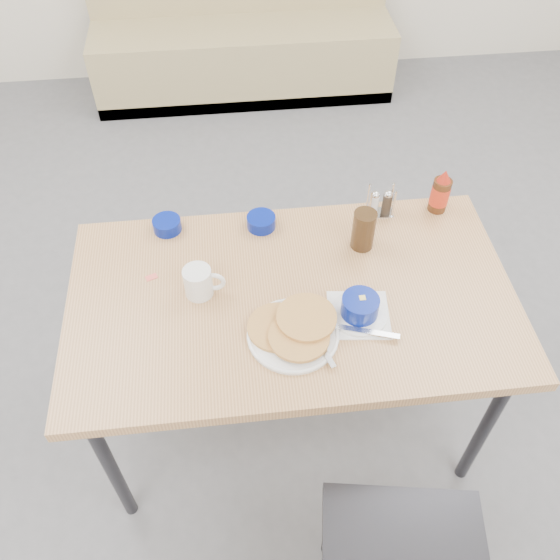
{
  "coord_description": "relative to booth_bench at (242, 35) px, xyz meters",
  "views": [
    {
      "loc": [
        -0.17,
        -0.92,
        2.18
      ],
      "look_at": [
        -0.04,
        0.26,
        0.82
      ],
      "focal_mm": 38.0,
      "sensor_mm": 36.0,
      "label": 1
    }
  ],
  "objects": [
    {
      "name": "pancake_plate",
      "position": [
        -0.01,
        -2.69,
        0.43
      ],
      "size": [
        0.27,
        0.27,
        0.05
      ],
      "rotation": [
        0.0,
        0.0,
        -0.01
      ],
      "color": "white",
      "rests_on": "dining_table"
    },
    {
      "name": "coffee_mug",
      "position": [
        -0.28,
        -2.49,
        0.46
      ],
      "size": [
        0.13,
        0.09,
        0.1
      ],
      "rotation": [
        0.0,
        0.0,
        -0.11
      ],
      "color": "white",
      "rests_on": "dining_table"
    },
    {
      "name": "booth_bench",
      "position": [
        0.0,
        0.0,
        0.0
      ],
      "size": [
        1.9,
        0.56,
        1.22
      ],
      "color": "tan",
      "rests_on": "ground"
    },
    {
      "name": "butter_bowl",
      "position": [
        -0.07,
        -2.21,
        0.43
      ],
      "size": [
        0.1,
        0.1,
        0.04
      ],
      "rotation": [
        0.0,
        0.0,
        -0.43
      ],
      "color": "navy",
      "rests_on": "dining_table"
    },
    {
      "name": "sugar_wrapper",
      "position": [
        -0.44,
        -2.41,
        0.41
      ],
      "size": [
        0.04,
        0.03,
        0.0
      ],
      "primitive_type": "cube",
      "rotation": [
        0.0,
        0.0,
        0.37
      ],
      "color": "#F05C50",
      "rests_on": "dining_table"
    },
    {
      "name": "creamer_bowl",
      "position": [
        -0.39,
        -2.19,
        0.43
      ],
      "size": [
        0.1,
        0.1,
        0.04
      ],
      "rotation": [
        0.0,
        0.0,
        0.31
      ],
      "color": "navy",
      "rests_on": "dining_table"
    },
    {
      "name": "condiment_caddy",
      "position": [
        0.35,
        -2.19,
        0.45
      ],
      "size": [
        0.1,
        0.06,
        0.12
      ],
      "rotation": [
        0.0,
        0.0,
        -0.05
      ],
      "color": "silver",
      "rests_on": "dining_table"
    },
    {
      "name": "syrup_bottle",
      "position": [
        0.56,
        -2.19,
        0.48
      ],
      "size": [
        0.07,
        0.07,
        0.17
      ],
      "rotation": [
        0.0,
        0.0,
        -0.25
      ],
      "color": "#47230F",
      "rests_on": "dining_table"
    },
    {
      "name": "dining_table",
      "position": [
        0.0,
        -2.53,
        0.35
      ],
      "size": [
        1.4,
        0.8,
        0.76
      ],
      "color": "tan",
      "rests_on": "ground"
    },
    {
      "name": "ground",
      "position": [
        0.0,
        -2.78,
        -0.35
      ],
      "size": [
        6.0,
        6.0,
        0.0
      ],
      "primitive_type": "plane",
      "color": "slate",
      "rests_on": "ground"
    },
    {
      "name": "amber_tumbler",
      "position": [
        0.26,
        -2.34,
        0.48
      ],
      "size": [
        0.08,
        0.08,
        0.14
      ],
      "primitive_type": "cylinder",
      "rotation": [
        0.0,
        0.0,
        0.01
      ],
      "color": "#352211",
      "rests_on": "dining_table"
    },
    {
      "name": "grits_setting",
      "position": [
        0.19,
        -2.64,
        0.44
      ],
      "size": [
        0.2,
        0.22,
        0.08
      ],
      "rotation": [
        0.0,
        0.0,
        -0.11
      ],
      "color": "white",
      "rests_on": "dining_table"
    }
  ]
}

